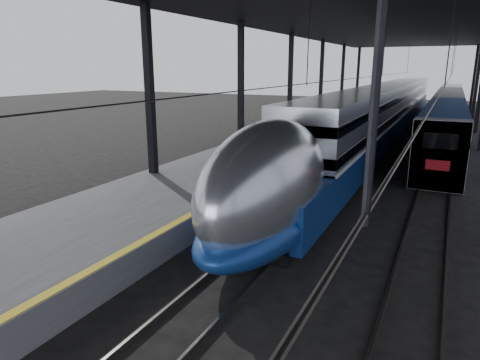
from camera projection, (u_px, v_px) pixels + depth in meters
The scene contains 7 objects.
ground at pixel (202, 248), 14.95m from camera, with size 160.00×160.00×0.00m, color black.
platform at pixel (295, 141), 33.68m from camera, with size 6.00×80.00×1.00m, color #4C4C4F.
yellow_strip at pixel (330, 137), 32.36m from camera, with size 0.30×80.00×0.01m, color yellow.
rails at pixel (402, 155), 30.38m from camera, with size 6.52×80.00×0.16m.
canopy at pixel (374, 22), 29.18m from camera, with size 18.00×75.00×9.47m.
tgv_train at pixel (385, 113), 38.37m from camera, with size 3.23×65.20×4.62m.
second_train at pixel (448, 109), 44.74m from camera, with size 2.64×56.05×3.64m.
Camera 1 is at (7.29, -11.85, 6.13)m, focal length 32.00 mm.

